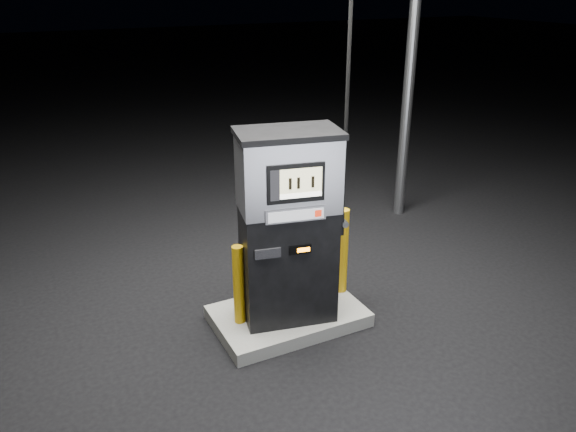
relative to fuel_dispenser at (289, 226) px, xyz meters
name	(u,v)px	position (x,y,z in m)	size (l,w,h in m)	color
ground	(288,322)	(0.03, 0.07, -1.20)	(80.00, 80.00, 0.00)	black
pump_island	(288,316)	(0.03, 0.07, -1.12)	(1.60, 1.00, 0.15)	slate
fuel_dispenser	(289,226)	(0.00, 0.00, 0.00)	(1.17, 0.80, 4.22)	black
bollard_left	(239,285)	(-0.52, 0.11, -0.61)	(0.12, 0.12, 0.88)	#CB950B
bollard_right	(342,251)	(0.77, 0.19, -0.54)	(0.14, 0.14, 1.01)	#CB950B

